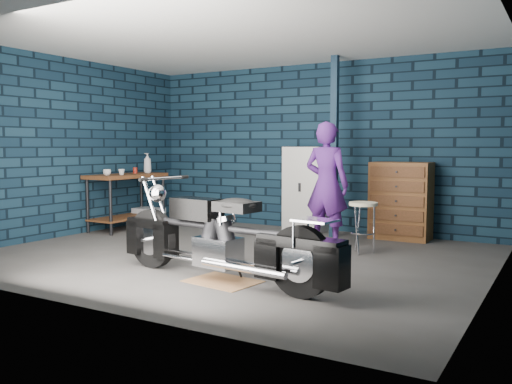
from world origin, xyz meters
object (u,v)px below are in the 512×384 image
motorcycle (222,231)px  storage_bin (149,217)px  workbench (127,202)px  person (327,185)px  locker (306,189)px  shop_stool (363,228)px  tool_chest (400,201)px

motorcycle → storage_bin: motorcycle is taller
workbench → person: size_ratio=0.83×
workbench → motorcycle: size_ratio=0.59×
storage_bin → locker: bearing=16.7°
workbench → locker: 2.94m
storage_bin → shop_stool: size_ratio=0.74×
motorcycle → tool_chest: size_ratio=2.08×
locker → tool_chest: locker is taller
workbench → tool_chest: size_ratio=1.24×
person → locker: bearing=-50.5°
storage_bin → tool_chest: size_ratio=0.43×
motorcycle → shop_stool: 2.24m
motorcycle → shop_stool: bearing=78.5°
person → storage_bin: size_ratio=3.50×
person → storage_bin: (-3.44, 0.32, -0.70)m
person → locker: 1.39m
locker → tool_chest: size_ratio=1.20×
storage_bin → tool_chest: bearing=10.7°
motorcycle → storage_bin: (-3.29, 2.62, -0.37)m
person → tool_chest: 1.34m
workbench → storage_bin: (0.02, 0.50, -0.30)m
person → locker: (-0.83, 1.11, -0.17)m
locker → workbench: bearing=-154.0°
workbench → person: bearing=2.9°
motorcycle → shop_stool: (0.74, 2.11, -0.19)m
person → tool_chest: (0.70, 1.11, -0.28)m
workbench → motorcycle: (3.31, -2.12, 0.06)m
workbench → tool_chest: (4.17, 1.28, 0.11)m
storage_bin → locker: (2.61, 0.78, 0.53)m
workbench → tool_chest: tool_chest is taller
person → storage_bin: 3.53m
workbench → storage_bin: bearing=87.7°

